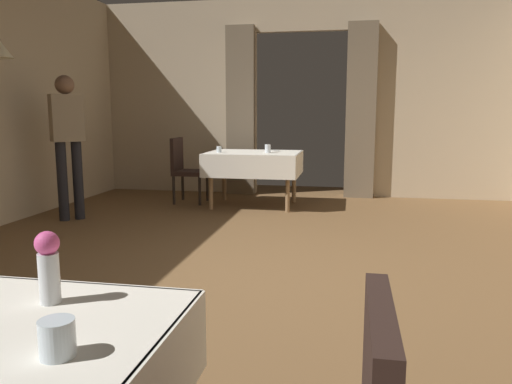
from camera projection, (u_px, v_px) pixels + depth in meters
ground at (244, 279)px, 3.93m from camera, size 10.08×10.08×0.00m
wall_back at (300, 97)px, 7.75m from camera, size 6.40×0.27×3.00m
dining_table_mid at (254, 160)px, 6.90m from camera, size 1.27×0.96×0.75m
chair_mid_left at (185, 167)px, 7.18m from camera, size 0.44×0.44×0.93m
flower_vase_near at (48, 265)px, 1.45m from camera, size 0.07×0.07×0.21m
glass_near_d at (57, 338)px, 1.14m from camera, size 0.08×0.08×0.09m
plate_mid_a at (273, 151)px, 7.03m from camera, size 0.19×0.19×0.01m
glass_mid_b at (268, 149)px, 6.74m from camera, size 0.08×0.08×0.11m
glass_mid_c at (219, 149)px, 6.82m from camera, size 0.07×0.07×0.08m
person_waiter_by_doorway at (68, 135)px, 5.94m from camera, size 0.41×0.41×1.72m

